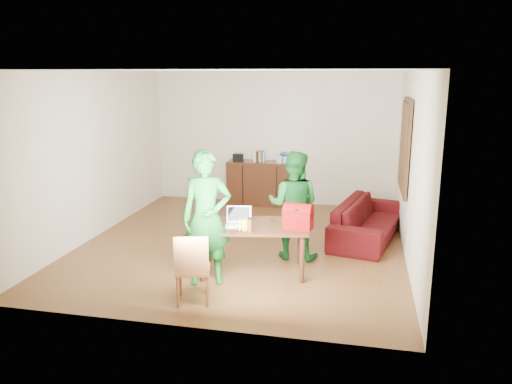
% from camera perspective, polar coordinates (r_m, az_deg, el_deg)
% --- Properties ---
extents(room, '(5.20, 5.70, 2.90)m').
position_cam_1_polar(room, '(7.83, -1.28, 3.45)').
color(room, '#4E2513').
rests_on(room, ground).
extents(table, '(1.58, 1.06, 0.69)m').
position_cam_1_polar(table, '(6.73, -0.36, -4.39)').
color(table, black).
rests_on(table, ground).
extents(chair, '(0.48, 0.47, 0.87)m').
position_cam_1_polar(chair, '(6.05, -7.19, -10.16)').
color(chair, brown).
rests_on(chair, ground).
extents(person_near, '(0.73, 0.59, 1.74)m').
position_cam_1_polar(person_near, '(6.37, -5.68, -2.97)').
color(person_near, '#13591B').
rests_on(person_near, ground).
extents(person_far, '(0.82, 0.66, 1.59)m').
position_cam_1_polar(person_far, '(7.28, 4.29, -1.51)').
color(person_far, '#12511B').
rests_on(person_far, ground).
extents(laptop, '(0.37, 0.28, 0.23)m').
position_cam_1_polar(laptop, '(6.65, -2.04, -3.50)').
color(laptop, white).
rests_on(laptop, table).
extents(bananas, '(0.18, 0.12, 0.06)m').
position_cam_1_polar(bananas, '(6.41, -1.49, -4.26)').
color(bananas, yellow).
rests_on(bananas, table).
extents(bottle, '(0.07, 0.07, 0.19)m').
position_cam_1_polar(bottle, '(6.36, -0.74, -3.77)').
color(bottle, '#5C3115').
rests_on(bottle, table).
extents(red_bag, '(0.40, 0.27, 0.27)m').
position_cam_1_polar(red_bag, '(6.51, 4.84, -3.07)').
color(red_bag, maroon).
rests_on(red_bag, table).
extents(sofa, '(1.27, 2.25, 0.62)m').
position_cam_1_polar(sofa, '(8.42, 12.66, -3.16)').
color(sofa, '#350707').
rests_on(sofa, ground).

